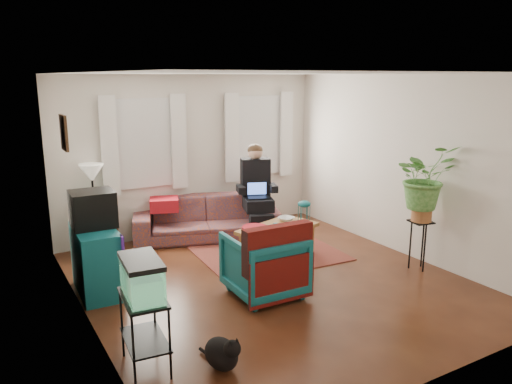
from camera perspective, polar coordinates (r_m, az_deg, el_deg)
floor at (r=6.49m, az=1.81°, el=-10.20°), size 4.50×5.00×0.01m
ceiling at (r=5.96m, az=2.00°, el=13.41°), size 4.50×5.00×0.01m
wall_back at (r=8.28m, az=-7.37°, el=4.19°), size 4.50×0.01×2.60m
wall_front at (r=4.26m, az=20.16°, el=-5.01°), size 4.50×0.01×2.60m
wall_left at (r=5.28m, az=-19.25°, el=-1.53°), size 0.01×5.00×2.60m
wall_right at (r=7.52m, az=16.59°, el=2.85°), size 0.01×5.00×2.60m
window_left at (r=7.95m, az=-12.70°, el=5.44°), size 1.08×0.04×1.38m
window_right at (r=8.79m, az=0.19°, el=6.45°), size 1.08×0.04×1.38m
curtains_left at (r=7.88m, az=-12.52°, el=5.37°), size 1.36×0.06×1.50m
curtains_right at (r=8.72m, az=0.46°, el=6.40°), size 1.36×0.06×1.50m
picture_frame at (r=6.00m, az=-21.02°, el=6.34°), size 0.04×0.32×0.40m
area_rug at (r=7.44m, az=1.46°, el=-7.02°), size 2.10×1.73×0.01m
sofa at (r=8.07m, az=-5.71°, el=-2.19°), size 2.46×1.62×0.90m
seated_person at (r=8.12m, az=0.07°, el=-0.31°), size 0.78×0.86×1.37m
side_table at (r=7.85m, az=-17.84°, el=-3.98°), size 0.58×0.58×0.70m
table_lamp at (r=7.69m, az=-18.17°, el=0.63°), size 0.43×0.43×0.64m
dresser at (r=6.34m, az=-17.78°, el=-7.49°), size 0.48×0.92×0.81m
crt_tv at (r=6.24m, az=-18.17°, el=-1.84°), size 0.51×0.47×0.43m
aquarium_stand at (r=4.71m, az=-12.58°, el=-15.40°), size 0.40×0.65×0.69m
aquarium at (r=4.49m, az=-12.92°, el=-9.49°), size 0.36×0.59×0.36m
black_cat at (r=4.68m, az=-4.00°, el=-17.63°), size 0.33×0.45×0.35m
armchair at (r=5.99m, az=0.95°, el=-7.91°), size 0.84×0.79×0.84m
serape_throw at (r=5.66m, az=2.61°, el=-7.27°), size 0.85×0.22×0.69m
coffee_table at (r=7.18m, az=2.51°, el=-5.81°), size 1.30×0.95×0.48m
cup_a at (r=6.84m, az=1.81°, el=-4.23°), size 0.16×0.16×0.10m
cup_b at (r=7.02m, az=4.01°, el=-3.81°), size 0.13×0.13×0.10m
bowl at (r=7.40m, az=3.46°, el=-3.08°), size 0.29×0.29×0.06m
snack_tray at (r=6.97m, az=-0.13°, el=-4.14°), size 0.45×0.45×0.04m
birdcage at (r=7.27m, az=5.51°, el=-2.26°), size 0.24×0.24×0.34m
plant_stand at (r=7.12m, az=18.14°, el=-5.79°), size 0.34×0.34×0.68m
potted_plant at (r=6.92m, az=18.61°, el=0.57°), size 0.89×0.81×0.86m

